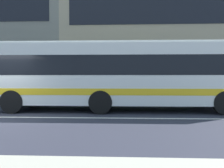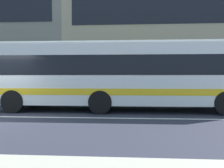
{
  "view_description": "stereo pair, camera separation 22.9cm",
  "coord_description": "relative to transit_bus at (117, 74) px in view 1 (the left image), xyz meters",
  "views": [
    {
      "loc": [
        5.03,
        -8.65,
        1.62
      ],
      "look_at": [
        4.56,
        1.57,
        1.25
      ],
      "focal_mm": 36.52,
      "sensor_mm": 36.0,
      "label": 1
    },
    {
      "loc": [
        5.25,
        -8.63,
        1.62
      ],
      "look_at": [
        4.56,
        1.57,
        1.25
      ],
      "focal_mm": 36.52,
      "sensor_mm": 36.0,
      "label": 2
    }
  ],
  "objects": [
    {
      "name": "hedge_row_far",
      "position": [
        -1.08,
        3.32,
        -1.28
      ],
      "size": [
        17.86,
        1.1,
        0.89
      ],
      "primitive_type": "cube",
      "color": "#3A6D2F",
      "rests_on": "ground_plane"
    },
    {
      "name": "apartment_block_right",
      "position": [
        6.03,
        12.61,
        4.37
      ],
      "size": [
        22.18,
        8.78,
        12.19
      ],
      "color": "tan",
      "rests_on": "ground_plane"
    },
    {
      "name": "transit_bus",
      "position": [
        0.0,
        0.0,
        0.0
      ],
      "size": [
        11.02,
        2.56,
        3.12
      ],
      "color": "silver",
      "rests_on": "ground_plane"
    }
  ]
}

